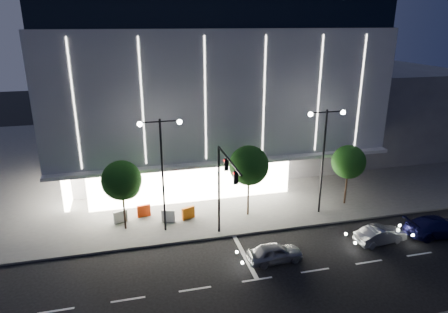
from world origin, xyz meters
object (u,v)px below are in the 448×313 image
object	(u,v)px
car_third	(438,226)
barrier_b	(120,216)
barrier_a	(144,211)
street_lamp_west	(162,159)
tree_left	(122,182)
tree_mid	(249,168)
barrier_c	(188,213)
street_lamp_east	(324,147)
barrier_d	(168,216)
tree_right	(349,164)
car_second	(380,235)
car_lead	(275,253)
traffic_mast	(224,180)

from	to	relation	value
car_third	barrier_b	size ratio (longest dim) A/B	4.65
barrier_a	barrier_b	world-z (taller)	same
street_lamp_west	tree_left	bearing A→B (deg)	161.06
car_third	tree_left	bearing A→B (deg)	78.72
tree_mid	barrier_c	xyz separation A→B (m)	(-5.00, 0.44, -3.68)
tree_left	barrier_b	bearing A→B (deg)	109.50
street_lamp_east	barrier_b	bearing A→B (deg)	172.52
street_lamp_west	barrier_d	bearing A→B (deg)	73.83
tree_right	barrier_b	distance (m)	19.70
street_lamp_west	tree_right	size ratio (longest dim) A/B	1.63
car_third	barrier_a	bearing A→B (deg)	73.65
barrier_d	street_lamp_east	bearing A→B (deg)	14.22
street_lamp_west	car_third	distance (m)	21.51
street_lamp_east	tree_right	distance (m)	3.81
tree_right	car_second	xyz separation A→B (m)	(-0.81, -6.45, -3.24)
barrier_a	tree_mid	bearing A→B (deg)	-20.79
street_lamp_east	barrier_d	distance (m)	13.75
street_lamp_east	tree_right	world-z (taller)	street_lamp_east
street_lamp_west	barrier_b	xyz separation A→B (m)	(-3.37, 2.15, -5.31)
car_lead	tree_right	bearing A→B (deg)	-55.81
tree_left	barrier_c	xyz separation A→B (m)	(5.00, 0.44, -3.38)
barrier_c	barrier_d	size ratio (longest dim) A/B	1.00
car_lead	barrier_a	bearing A→B (deg)	41.62
street_lamp_west	street_lamp_east	size ratio (longest dim) A/B	1.00
car_lead	barrier_a	xyz separation A→B (m)	(-8.29, 8.57, -0.00)
tree_left	tree_right	world-z (taller)	tree_left
street_lamp_east	car_third	bearing A→B (deg)	-37.91
car_lead	barrier_a	world-z (taller)	car_lead
street_lamp_east	car_lead	bearing A→B (deg)	-136.70
street_lamp_west	tree_left	world-z (taller)	street_lamp_west
barrier_b	barrier_d	distance (m)	3.85
barrier_d	tree_mid	bearing A→B (deg)	17.48
traffic_mast	car_lead	bearing A→B (deg)	-48.58
car_third	barrier_c	bearing A→B (deg)	73.44
street_lamp_west	tree_left	size ratio (longest dim) A/B	1.57
traffic_mast	car_third	bearing A→B (deg)	-10.14
tree_left	car_second	xyz separation A→B (m)	(18.19, -6.45, -3.39)
tree_left	car_third	size ratio (longest dim) A/B	1.12
tree_right	tree_left	bearing A→B (deg)	180.00
car_second	barrier_a	world-z (taller)	car_second
traffic_mast	tree_mid	bearing A→B (deg)	50.58
tree_mid	tree_right	bearing A→B (deg)	-0.00
street_lamp_west	barrier_c	distance (m)	5.86
car_third	barrier_c	world-z (taller)	car_third
barrier_b	barrier_d	xyz separation A→B (m)	(3.77, -0.80, 0.00)
street_lamp_east	barrier_a	world-z (taller)	street_lamp_east
traffic_mast	street_lamp_east	xyz separation A→B (m)	(9.00, 2.66, 0.93)
tree_right	car_second	distance (m)	7.26
car_lead	car_second	size ratio (longest dim) A/B	0.99
traffic_mast	car_third	distance (m)	16.93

